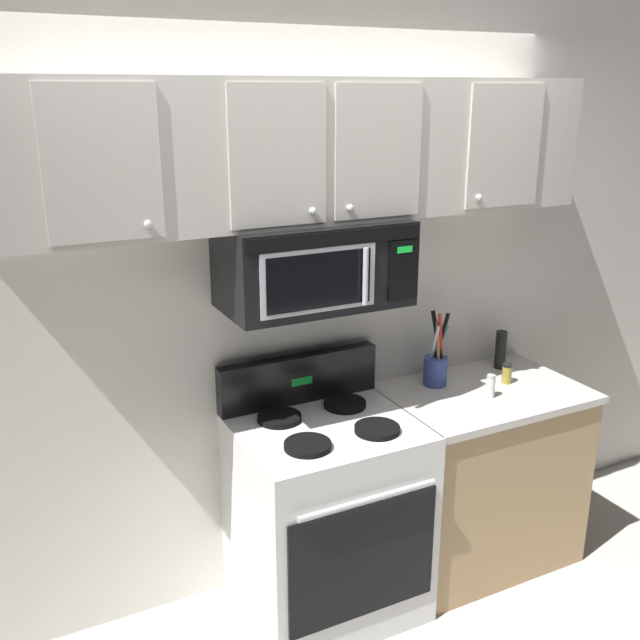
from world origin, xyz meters
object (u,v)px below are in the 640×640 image
at_px(stove_range, 327,514).
at_px(pepper_mill, 501,350).
at_px(over_range_microwave, 314,264).
at_px(salt_shaker, 490,386).
at_px(utensil_crock_blue, 436,365).
at_px(spice_jar, 507,373).

distance_m(stove_range, pepper_mill, 1.23).
height_order(stove_range, over_range_microwave, over_range_microwave).
bearing_deg(over_range_microwave, stove_range, -89.86).
height_order(over_range_microwave, salt_shaker, over_range_microwave).
relative_size(utensil_crock_blue, spice_jar, 3.63).
xyz_separation_m(salt_shaker, pepper_mill, (0.28, 0.27, 0.04)).
xyz_separation_m(utensil_crock_blue, pepper_mill, (0.42, 0.03, -0.00)).
xyz_separation_m(stove_range, utensil_crock_blue, (0.67, 0.16, 0.53)).
distance_m(over_range_microwave, spice_jar, 1.17).
distance_m(stove_range, utensil_crock_blue, 0.87).
bearing_deg(utensil_crock_blue, pepper_mill, 4.37).
bearing_deg(pepper_mill, spice_jar, -120.50).
xyz_separation_m(stove_range, spice_jar, (0.99, 0.02, 0.48)).
relative_size(over_range_microwave, pepper_mill, 3.89).
height_order(utensil_crock_blue, pepper_mill, utensil_crock_blue).
height_order(stove_range, pepper_mill, stove_range).
bearing_deg(spice_jar, pepper_mill, 59.50).
bearing_deg(salt_shaker, pepper_mill, 43.77).
bearing_deg(stove_range, utensil_crock_blue, 13.63).
bearing_deg(stove_range, spice_jar, 1.22).
bearing_deg(utensil_crock_blue, over_range_microwave, -176.12).
bearing_deg(utensil_crock_blue, stove_range, -166.37).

